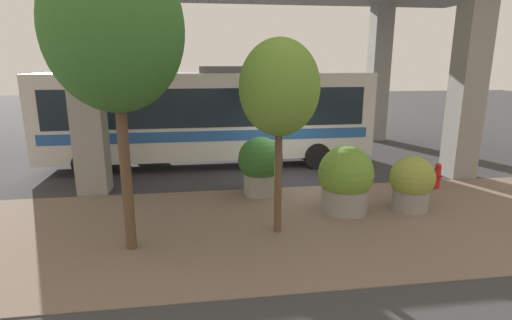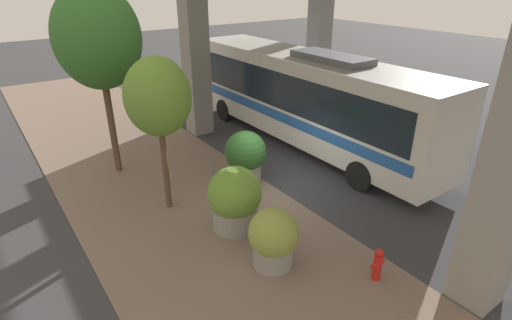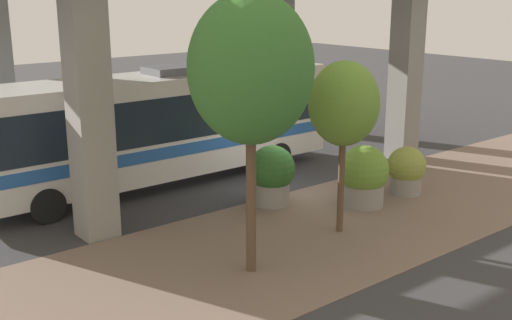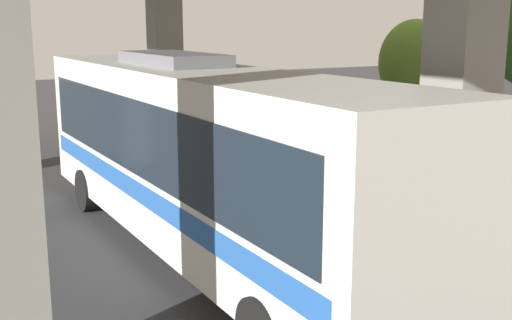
% 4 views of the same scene
% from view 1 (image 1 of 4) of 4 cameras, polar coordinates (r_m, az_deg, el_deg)
% --- Properties ---
extents(ground_plane, '(80.00, 80.00, 0.00)m').
position_cam_1_polar(ground_plane, '(13.07, 5.05, -3.96)').
color(ground_plane, '#38383A').
rests_on(ground_plane, ground).
extents(sidewalk_strip, '(6.00, 40.00, 0.02)m').
position_cam_1_polar(sidewalk_strip, '(10.35, 8.89, -8.94)').
color(sidewalk_strip, '#7A6656').
rests_on(sidewalk_strip, ground).
extents(bus, '(2.60, 12.39, 3.83)m').
position_cam_1_polar(bus, '(15.56, -6.76, 6.70)').
color(bus, silver).
rests_on(bus, ground).
extents(fire_hydrant, '(0.42, 0.20, 0.86)m').
position_cam_1_polar(fire_hydrant, '(14.05, 24.48, -2.08)').
color(fire_hydrant, red).
rests_on(fire_hydrant, ground).
extents(planter_front, '(1.37, 1.37, 1.81)m').
position_cam_1_polar(planter_front, '(12.11, 0.66, -0.71)').
color(planter_front, gray).
rests_on(planter_front, ground).
extents(planter_middle, '(1.20, 1.20, 1.53)m').
position_cam_1_polar(planter_middle, '(11.71, 21.36, -3.07)').
color(planter_middle, gray).
rests_on(planter_middle, ground).
extents(planter_back, '(1.48, 1.48, 1.83)m').
position_cam_1_polar(planter_back, '(11.01, 12.68, -2.78)').
color(planter_back, gray).
rests_on(planter_back, ground).
extents(street_tree_near, '(1.80, 1.80, 4.52)m').
position_cam_1_polar(street_tree_near, '(8.98, 3.36, 10.13)').
color(street_tree_near, brown).
rests_on(street_tree_near, ground).
extents(street_tree_far, '(2.69, 2.69, 6.23)m').
position_cam_1_polar(street_tree_far, '(8.51, -19.60, 17.11)').
color(street_tree_far, brown).
rests_on(street_tree_far, ground).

